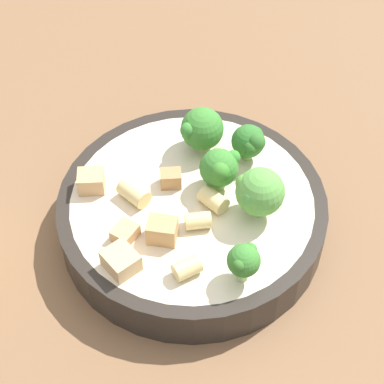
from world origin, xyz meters
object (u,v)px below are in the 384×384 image
broccoli_floret_2 (259,192)px  rigatoni_4 (198,221)px  chicken_chunk_2 (162,231)px  pasta_bowl (192,212)px  rigatoni_2 (213,200)px  rigatoni_1 (187,268)px  chicken_chunk_3 (121,261)px  broccoli_floret_4 (244,261)px  rigatoni_3 (223,162)px  broccoli_floret_0 (250,142)px  chicken_chunk_1 (91,181)px  broccoli_floret_1 (220,168)px  broccoli_floret_3 (201,128)px  rigatoni_0 (134,193)px  chicken_chunk_0 (170,179)px  chicken_chunk_4 (125,233)px

broccoli_floret_2 → rigatoni_4: bearing=-30.4°
chicken_chunk_2 → pasta_bowl: bearing=-166.2°
pasta_bowl → rigatoni_2: size_ratio=9.74×
rigatoni_1 → chicken_chunk_3: chicken_chunk_3 is taller
broccoli_floret_4 → rigatoni_4: broccoli_floret_4 is taller
rigatoni_3 → chicken_chunk_2: bearing=10.9°
broccoli_floret_0 → rigatoni_2: broccoli_floret_0 is taller
rigatoni_2 → rigatoni_3: size_ratio=0.94×
broccoli_floret_0 → broccoli_floret_4: (0.10, 0.08, 0.00)m
chicken_chunk_1 → chicken_chunk_2: chicken_chunk_2 is taller
broccoli_floret_4 → broccoli_floret_2: bearing=-149.1°
broccoli_floret_2 → broccoli_floret_4: size_ratio=1.32×
broccoli_floret_2 → broccoli_floret_0: bearing=-133.4°
rigatoni_1 → rigatoni_2: size_ratio=0.88×
broccoli_floret_1 → broccoli_floret_4: 0.09m
broccoli_floret_1 → rigatoni_4: 0.05m
broccoli_floret_4 → broccoli_floret_3: bearing=-123.6°
rigatoni_0 → chicken_chunk_2: size_ratio=1.13×
rigatoni_0 → rigatoni_3: bearing=160.1°
broccoli_floret_1 → rigatoni_0: bearing=-34.7°
broccoli_floret_4 → rigatoni_4: size_ratio=1.69×
broccoli_floret_1 → chicken_chunk_0: broccoli_floret_1 is taller
rigatoni_1 → broccoli_floret_2: bearing=-179.7°
broccoli_floret_2 → rigatoni_3: (-0.02, -0.05, -0.02)m
broccoli_floret_1 → rigatoni_3: broccoli_floret_1 is taller
chicken_chunk_1 → rigatoni_1: bearing=87.3°
chicken_chunk_1 → chicken_chunk_4: (0.02, 0.06, -0.00)m
broccoli_floret_1 → chicken_chunk_0: bearing=-48.4°
chicken_chunk_2 → rigatoni_2: bearing=173.4°
pasta_bowl → chicken_chunk_1: (0.05, -0.07, 0.02)m
broccoli_floret_0 → rigatoni_1: 0.13m
broccoli_floret_2 → broccoli_floret_1: bearing=-89.9°
broccoli_floret_1 → rigatoni_3: size_ratio=1.57×
broccoli_floret_0 → broccoli_floret_4: 0.13m
rigatoni_0 → rigatoni_4: rigatoni_0 is taller
broccoli_floret_2 → broccoli_floret_4: 0.06m
pasta_bowl → broccoli_floret_1: (-0.03, 0.01, 0.04)m
broccoli_floret_2 → rigatoni_0: size_ratio=1.78×
chicken_chunk_1 → chicken_chunk_3: 0.09m
broccoli_floret_4 → chicken_chunk_0: size_ratio=1.98×
chicken_chunk_0 → rigatoni_4: bearing=72.4°
rigatoni_1 → chicken_chunk_1: chicken_chunk_1 is taller
broccoli_floret_3 → chicken_chunk_0: bearing=13.3°
broccoli_floret_1 → rigatoni_1: bearing=27.4°
rigatoni_1 → chicken_chunk_1: bearing=-92.7°
broccoli_floret_2 → rigatoni_3: size_ratio=1.86×
rigatoni_3 → chicken_chunk_1: 0.11m
pasta_bowl → broccoli_floret_3: broccoli_floret_3 is taller
broccoli_floret_4 → chicken_chunk_0: (-0.03, -0.11, -0.01)m
rigatoni_2 → chicken_chunk_4: (0.07, -0.03, -0.00)m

